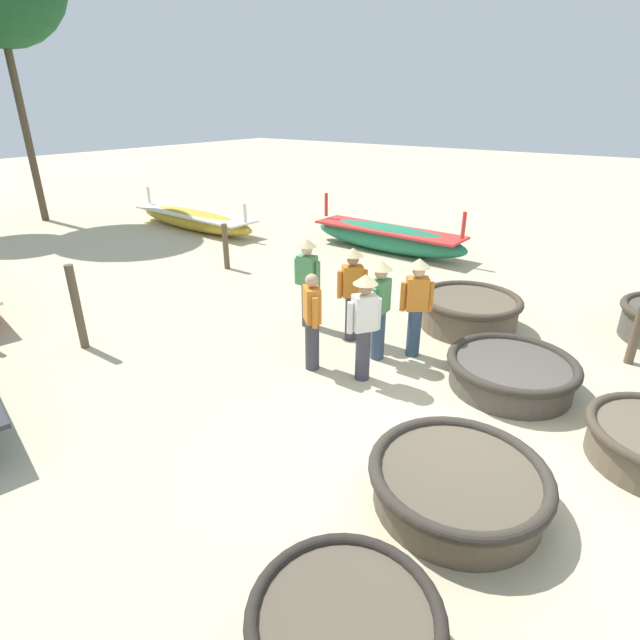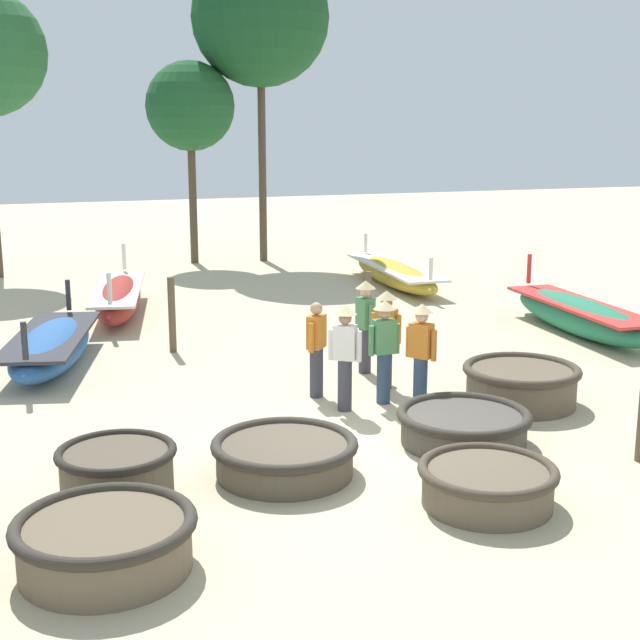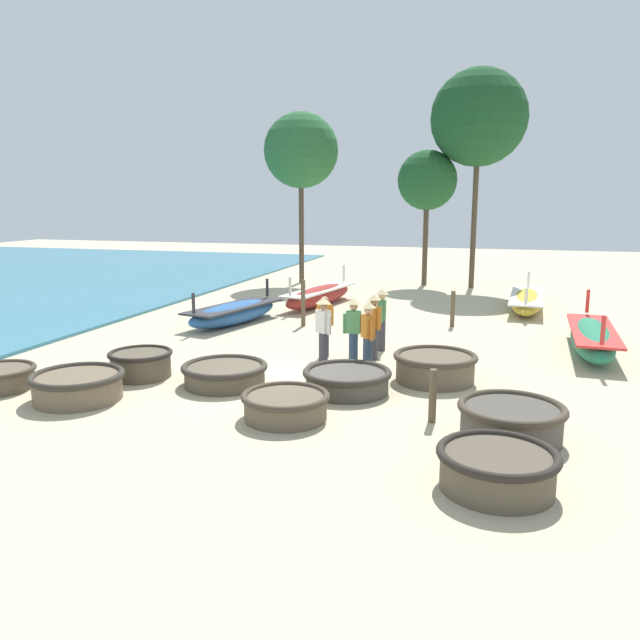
# 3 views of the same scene
# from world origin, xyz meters

# --- Properties ---
(ground_plane) EXTENTS (80.00, 80.00, 0.00)m
(ground_plane) POSITION_xyz_m (0.00, 0.00, 0.00)
(ground_plane) COLOR #C6B793
(coracle_weathered) EXTENTS (1.87, 1.87, 0.48)m
(coracle_weathered) POSITION_xyz_m (1.66, -0.11, 0.27)
(coracle_weathered) COLOR #4C473F
(coracle_weathered) RESTS_ON ground
(coracle_front_right) EXTENTS (1.85, 1.85, 0.63)m
(coracle_front_right) POSITION_xyz_m (3.35, 1.18, 0.35)
(coracle_front_right) COLOR brown
(coracle_front_right) RESTS_ON ground
(coracle_nearest) EXTENTS (1.64, 1.64, 0.49)m
(coracle_nearest) POSITION_xyz_m (0.96, -2.03, 0.27)
(coracle_nearest) COLOR brown
(coracle_nearest) RESTS_ON ground
(coracle_tilted) EXTENTS (1.88, 1.88, 0.48)m
(coracle_tilted) POSITION_xyz_m (-1.02, -0.38, 0.26)
(coracle_tilted) COLOR brown
(coracle_tilted) RESTS_ON ground
(coracle_far_left) EXTENTS (1.85, 1.85, 0.57)m
(coracle_far_left) POSITION_xyz_m (-3.41, -2.16, 0.31)
(coracle_far_left) COLOR brown
(coracle_far_left) RESTS_ON ground
(coracle_beside_post) EXTENTS (1.70, 1.70, 0.58)m
(coracle_beside_post) POSITION_xyz_m (4.73, -3.89, 0.32)
(coracle_beside_post) COLOR brown
(coracle_beside_post) RESTS_ON ground
(coracle_far_right) EXTENTS (1.44, 1.44, 0.61)m
(coracle_far_right) POSITION_xyz_m (-3.10, -0.35, 0.33)
(coracle_far_right) COLOR brown
(coracle_far_right) RESTS_ON ground
(coracle_upturned) EXTENTS (1.80, 1.80, 0.63)m
(coracle_upturned) POSITION_xyz_m (4.94, -1.93, 0.34)
(coracle_upturned) COLOR #4C473F
(coracle_upturned) RESTS_ON ground
(long_boat_blue_hull) EXTENTS (2.13, 4.35, 1.26)m
(long_boat_blue_hull) POSITION_xyz_m (-3.60, 5.92, 0.36)
(long_boat_blue_hull) COLOR #285693
(long_boat_blue_hull) RESTS_ON ground
(long_boat_green_hull) EXTENTS (1.83, 4.96, 1.35)m
(long_boat_green_hull) POSITION_xyz_m (-1.92, 10.05, 0.39)
(long_boat_green_hull) COLOR maroon
(long_boat_green_hull) RESTS_ON ground
(long_boat_ochre_hull) EXTENTS (1.27, 4.78, 1.38)m
(long_boat_ochre_hull) POSITION_xyz_m (7.04, 4.96, 0.40)
(long_boat_ochre_hull) COLOR #237551
(long_boat_ochre_hull) RESTS_ON ground
(long_boat_white_hull) EXTENTS (1.38, 5.42, 1.13)m
(long_boat_white_hull) POSITION_xyz_m (5.61, 11.38, 0.33)
(long_boat_white_hull) COLOR gold
(long_boat_white_hull) RESTS_ON ground
(fisherman_by_coracle) EXTENTS (0.39, 0.42, 1.57)m
(fisherman_by_coracle) POSITION_xyz_m (0.41, 2.59, 0.84)
(fisherman_by_coracle) COLOR #383842
(fisherman_by_coracle) RESTS_ON ground
(fisherman_hauling) EXTENTS (0.40, 0.40, 1.67)m
(fisherman_hauling) POSITION_xyz_m (1.66, 2.67, 0.96)
(fisherman_hauling) COLOR #383842
(fisherman_hauling) RESTS_ON ground
(fisherman_crouching) EXTENTS (0.45, 0.37, 1.67)m
(fisherman_crouching) POSITION_xyz_m (0.60, 1.78, 0.96)
(fisherman_crouching) COLOR #383842
(fisherman_crouching) RESTS_ON ground
(fisherman_standing_right) EXTENTS (0.36, 0.53, 1.67)m
(fisherman_standing_right) POSITION_xyz_m (1.67, 3.65, 0.96)
(fisherman_standing_right) COLOR #383842
(fisherman_standing_right) RESTS_ON ground
(fisherman_with_hat) EXTENTS (0.38, 0.45, 1.67)m
(fisherman_with_hat) POSITION_xyz_m (1.75, 1.52, 0.96)
(fisherman_with_hat) COLOR #2D425B
(fisherman_with_hat) RESTS_ON ground
(fisherman_standing_left) EXTENTS (0.53, 0.36, 1.67)m
(fisherman_standing_left) POSITION_xyz_m (1.31, 1.94, 0.96)
(fisherman_standing_left) COLOR #2D425B
(fisherman_standing_left) RESTS_ON ground
(mooring_post_inland) EXTENTS (0.14, 0.14, 1.48)m
(mooring_post_inland) POSITION_xyz_m (-1.32, 6.20, 0.74)
(mooring_post_inland) COLOR brown
(mooring_post_inland) RESTS_ON ground
(mooring_post_mid_beach) EXTENTS (0.14, 0.14, 0.99)m
(mooring_post_mid_beach) POSITION_xyz_m (3.58, -1.44, 0.49)
(mooring_post_mid_beach) COLOR brown
(mooring_post_mid_beach) RESTS_ON ground
(mooring_post_shoreline) EXTENTS (0.14, 0.14, 1.14)m
(mooring_post_shoreline) POSITION_xyz_m (3.25, 7.43, 0.57)
(mooring_post_shoreline) COLOR brown
(mooring_post_shoreline) RESTS_ON ground
(tree_leftmost) EXTENTS (2.71, 2.71, 6.18)m
(tree_leftmost) POSITION_xyz_m (1.20, 17.02, 4.79)
(tree_leftmost) COLOR #4C3D2D
(tree_leftmost) RESTS_ON ground
(tree_rightmost) EXTENTS (4.20, 4.20, 9.57)m
(tree_rightmost) POSITION_xyz_m (3.38, 16.75, 7.45)
(tree_rightmost) COLOR #4C3D2D
(tree_rightmost) RESTS_ON ground
(tree_center) EXTENTS (3.49, 3.49, 7.96)m
(tree_center) POSITION_xyz_m (-4.62, 16.26, 6.19)
(tree_center) COLOR #4C3D2D
(tree_center) RESTS_ON ground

